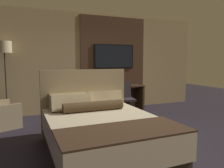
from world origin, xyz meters
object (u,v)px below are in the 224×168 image
(tv, at_px, (114,56))
(floor_lamp, at_px, (4,54))
(bed, at_px, (102,131))
(desk_chair, at_px, (124,96))
(vase_tall, at_px, (105,78))
(book, at_px, (97,86))
(desk, at_px, (117,94))

(tv, relative_size, floor_lamp, 0.66)
(bed, bearing_deg, tv, 63.09)
(desk_chair, distance_m, floor_lamp, 3.13)
(vase_tall, bearing_deg, tv, 23.95)
(vase_tall, distance_m, book, 0.32)
(bed, xyz_separation_m, desk, (1.47, 2.68, 0.14))
(desk_chair, relative_size, vase_tall, 1.93)
(tv, bearing_deg, book, -161.51)
(floor_lamp, relative_size, book, 7.71)
(desk, distance_m, tv, 1.12)
(tv, height_order, floor_lamp, tv)
(desk, height_order, tv, tv)
(bed, distance_m, floor_lamp, 3.35)
(desk_chair, bearing_deg, bed, -115.73)
(floor_lamp, bearing_deg, desk, -0.93)
(desk_chair, height_order, vase_tall, vase_tall)
(floor_lamp, bearing_deg, desk_chair, -13.83)
(desk, bearing_deg, book, 177.61)
(desk_chair, height_order, floor_lamp, floor_lamp)
(desk_chair, bearing_deg, book, 135.67)
(bed, height_order, tv, tv)
(vase_tall, xyz_separation_m, book, (-0.23, -0.04, -0.22))
(bed, relative_size, desk_chair, 2.42)
(tv, bearing_deg, desk_chair, -95.94)
(bed, height_order, desk_chair, bed)
(tv, height_order, vase_tall, tv)
(tv, bearing_deg, floor_lamp, -176.50)
(desk_chair, distance_m, vase_tall, 0.88)
(vase_tall, bearing_deg, desk_chair, -68.65)
(desk_chair, bearing_deg, tv, 92.68)
(book, bearing_deg, floor_lamp, 179.45)
(bed, distance_m, desk_chair, 2.46)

